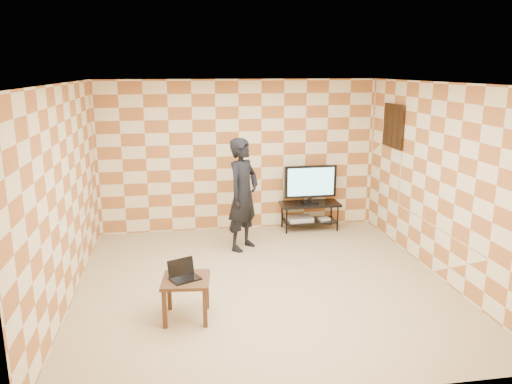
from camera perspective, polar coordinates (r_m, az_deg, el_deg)
floor at (r=6.99m, az=0.80°, el=-10.38°), size 5.00×5.00×0.00m
wall_back at (r=8.97m, az=-1.96°, el=4.13°), size 5.00×0.02×2.70m
wall_front at (r=4.22m, az=6.85°, el=-7.40°), size 5.00×0.02×2.70m
wall_left at (r=6.60m, az=-21.06°, el=-0.40°), size 0.02×5.00×2.70m
wall_right at (r=7.40m, az=20.28°, el=1.15°), size 0.02×5.00×2.70m
ceiling at (r=6.37m, az=0.89°, el=12.34°), size 5.00×5.00×0.02m
wall_art at (r=8.65m, az=15.44°, el=7.29°), size 0.04×0.72×0.72m
tv_stand at (r=9.16m, az=6.16°, el=-2.05°), size 1.07×0.48×0.50m
tv at (r=9.03m, az=6.25°, el=1.10°), size 0.95×0.18×0.69m
dvd_player at (r=9.15m, az=5.01°, el=-3.06°), size 0.47×0.36×0.07m
game_console at (r=9.25m, az=7.80°, el=-3.05°), size 0.22×0.18×0.04m
side_table at (r=5.98m, az=-8.00°, el=-10.54°), size 0.60×0.60×0.50m
laptop at (r=5.94m, az=-8.28°, el=-9.28°), size 0.40×0.37×0.22m
person at (r=8.00m, az=-1.49°, el=-0.28°), size 0.77×0.79×1.82m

